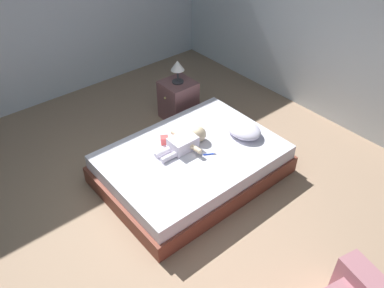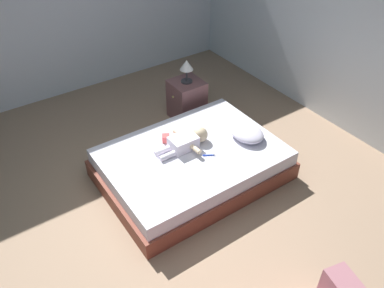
{
  "view_description": "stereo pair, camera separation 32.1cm",
  "coord_description": "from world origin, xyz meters",
  "views": [
    {
      "loc": [
        2.34,
        -1.46,
        3.15
      ],
      "look_at": [
        -0.25,
        0.71,
        0.48
      ],
      "focal_mm": 36.45,
      "sensor_mm": 36.0,
      "label": 1
    },
    {
      "loc": [
        2.53,
        -1.2,
        3.15
      ],
      "look_at": [
        -0.25,
        0.71,
        0.48
      ],
      "focal_mm": 36.45,
      "sensor_mm": 36.0,
      "label": 2
    }
  ],
  "objects": [
    {
      "name": "toy_block",
      "position": [
        -0.57,
        0.56,
        0.43
      ],
      "size": [
        0.12,
        0.12,
        0.09
      ],
      "color": "#CD4949",
      "rests_on": "bed"
    },
    {
      "name": "bed",
      "position": [
        -0.25,
        0.71,
        0.19
      ],
      "size": [
        1.45,
        2.02,
        0.38
      ],
      "color": "brown",
      "rests_on": "ground_plane"
    },
    {
      "name": "wall_behind_bed",
      "position": [
        0.0,
        3.0,
        1.42
      ],
      "size": [
        8.0,
        0.12,
        2.84
      ],
      "primitive_type": "cube",
      "color": "silver",
      "rests_on": "ground_plane"
    },
    {
      "name": "nightstand",
      "position": [
        -1.32,
        1.35,
        0.28
      ],
      "size": [
        0.42,
        0.45,
        0.56
      ],
      "color": "brown",
      "rests_on": "ground_plane"
    },
    {
      "name": "ground_plane",
      "position": [
        0.0,
        0.0,
        0.0
      ],
      "size": [
        8.0,
        8.0,
        0.0
      ],
      "primitive_type": "plane",
      "color": "#9B7D64"
    },
    {
      "name": "toothbrush",
      "position": [
        -0.08,
        0.82,
        0.39
      ],
      "size": [
        0.08,
        0.13,
        0.02
      ],
      "color": "blue",
      "rests_on": "bed"
    },
    {
      "name": "wall_side",
      "position": [
        -3.0,
        0.0,
        1.42
      ],
      "size": [
        0.12,
        6.0,
        2.84
      ],
      "primitive_type": "cube",
      "color": "silver",
      "rests_on": "ground_plane"
    },
    {
      "name": "baby",
      "position": [
        -0.36,
        0.71,
        0.46
      ],
      "size": [
        0.49,
        0.66,
        0.18
      ],
      "color": "white",
      "rests_on": "bed"
    },
    {
      "name": "pillow",
      "position": [
        -0.11,
        1.37,
        0.45
      ],
      "size": [
        0.45,
        0.34,
        0.14
      ],
      "color": "silver",
      "rests_on": "bed"
    },
    {
      "name": "lamp",
      "position": [
        -1.32,
        1.35,
        0.79
      ],
      "size": [
        0.18,
        0.18,
        0.32
      ],
      "color": "#333338",
      "rests_on": "nightstand"
    }
  ]
}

